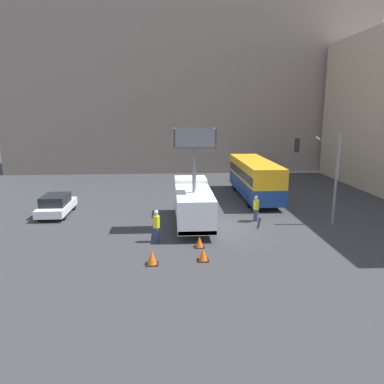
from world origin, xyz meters
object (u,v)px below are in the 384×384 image
(utility_truck, at_px, (193,201))
(road_worker_near_truck, at_px, (156,226))
(road_worker_directing, at_px, (256,208))
(parked_car_curbside, at_px, (56,205))
(traffic_cone_near_truck, at_px, (203,255))
(traffic_cone_far_side, at_px, (152,258))
(traffic_cone_mid_road, at_px, (199,242))
(city_bus, at_px, (255,176))
(traffic_light_pole, at_px, (322,164))

(utility_truck, xyz_separation_m, road_worker_near_truck, (-2.30, -3.31, -0.63))
(road_worker_directing, relative_size, parked_car_curbside, 0.40)
(traffic_cone_near_truck, relative_size, parked_car_curbside, 0.15)
(utility_truck, height_order, traffic_cone_far_side, utility_truck)
(road_worker_directing, distance_m, traffic_cone_mid_road, 6.42)
(utility_truck, xyz_separation_m, traffic_cone_far_side, (-2.44, -6.50, -1.24))
(traffic_cone_mid_road, relative_size, traffic_cone_far_side, 0.87)
(utility_truck, distance_m, city_bus, 9.40)
(parked_car_curbside, bearing_deg, utility_truck, -16.55)
(traffic_cone_mid_road, height_order, parked_car_curbside, parked_car_curbside)
(traffic_cone_near_truck, bearing_deg, traffic_cone_mid_road, 90.69)
(city_bus, xyz_separation_m, parked_car_curbside, (-15.40, -4.55, -1.12))
(utility_truck, distance_m, road_worker_near_truck, 4.08)
(road_worker_near_truck, distance_m, traffic_cone_far_side, 3.25)
(road_worker_near_truck, relative_size, road_worker_directing, 1.07)
(utility_truck, relative_size, city_bus, 0.72)
(road_worker_directing, distance_m, traffic_cone_far_side, 9.72)
(road_worker_directing, relative_size, traffic_cone_near_truck, 2.68)
(road_worker_directing, bearing_deg, utility_truck, 151.46)
(city_bus, height_order, road_worker_directing, city_bus)
(traffic_cone_near_truck, bearing_deg, traffic_light_pole, 35.37)
(utility_truck, relative_size, traffic_cone_far_side, 10.48)
(traffic_light_pole, distance_m, road_worker_directing, 5.12)
(utility_truck, height_order, traffic_cone_mid_road, utility_truck)
(city_bus, distance_m, parked_car_curbside, 16.10)
(traffic_cone_near_truck, distance_m, traffic_cone_mid_road, 1.89)
(road_worker_near_truck, bearing_deg, road_worker_directing, 34.76)
(city_bus, distance_m, road_worker_near_truck, 13.45)
(utility_truck, bearing_deg, road_worker_directing, 6.10)
(utility_truck, xyz_separation_m, traffic_light_pole, (8.32, -0.35, 2.37))
(city_bus, xyz_separation_m, road_worker_near_truck, (-8.08, -10.72, -0.93))
(utility_truck, height_order, city_bus, utility_truck)
(traffic_light_pole, distance_m, traffic_cone_near_truck, 10.74)
(road_worker_near_truck, distance_m, road_worker_directing, 7.61)
(traffic_cone_far_side, bearing_deg, road_worker_near_truck, 87.44)
(traffic_cone_near_truck, bearing_deg, city_bus, 67.30)
(parked_car_curbside, bearing_deg, road_worker_directing, -9.75)
(traffic_cone_mid_road, bearing_deg, city_bus, 64.01)
(traffic_cone_mid_road, height_order, traffic_cone_far_side, traffic_cone_far_side)
(traffic_light_pole, xyz_separation_m, traffic_cone_near_truck, (-8.24, -5.85, -3.64))
(city_bus, relative_size, parked_car_curbside, 2.35)
(road_worker_near_truck, height_order, traffic_cone_mid_road, road_worker_near_truck)
(city_bus, distance_m, traffic_cone_near_truck, 14.83)
(city_bus, height_order, road_worker_near_truck, city_bus)
(traffic_cone_mid_road, bearing_deg, traffic_light_pole, 25.62)
(road_worker_near_truck, xyz_separation_m, traffic_cone_mid_road, (2.36, -1.00, -0.66))
(utility_truck, distance_m, road_worker_directing, 4.40)
(traffic_cone_far_side, height_order, parked_car_curbside, parked_car_curbside)
(traffic_light_pole, bearing_deg, traffic_cone_near_truck, -144.63)
(road_worker_near_truck, bearing_deg, traffic_cone_far_side, -87.48)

